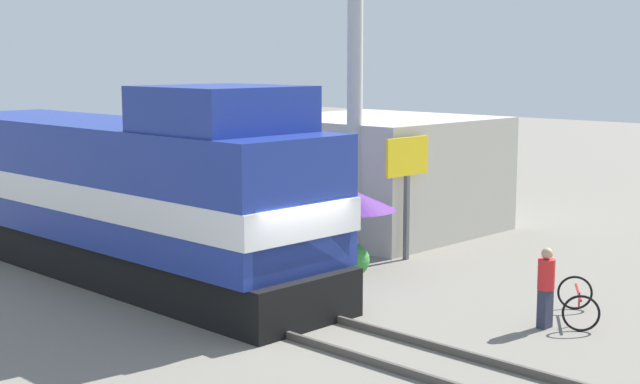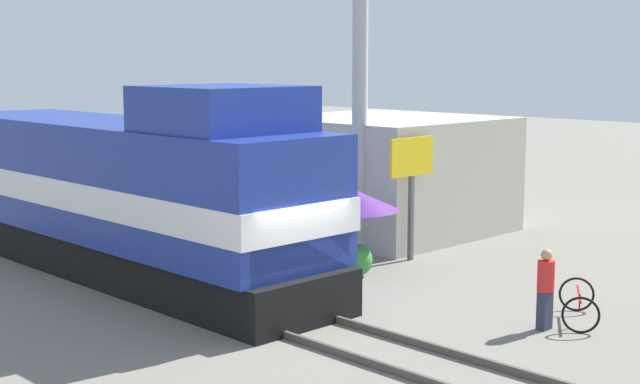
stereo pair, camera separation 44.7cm
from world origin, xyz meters
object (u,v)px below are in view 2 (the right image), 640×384
(locomotive, at_px, (130,194))
(billboard_sign, at_px, (412,169))
(vendor_umbrella, at_px, (354,200))
(utility_pole, at_px, (360,88))
(person_bystander, at_px, (546,286))
(bicycle, at_px, (579,304))

(locomotive, distance_m, billboard_sign, 7.29)
(vendor_umbrella, bearing_deg, utility_pole, 39.72)
(person_bystander, xyz_separation_m, bicycle, (0.94, -0.21, -0.50))
(vendor_umbrella, bearing_deg, billboard_sign, -3.22)
(billboard_sign, distance_m, person_bystander, 6.71)
(vendor_umbrella, height_order, person_bystander, vendor_umbrella)
(person_bystander, distance_m, bicycle, 1.08)
(vendor_umbrella, xyz_separation_m, bicycle, (0.16, -6.19, -1.47))
(vendor_umbrella, bearing_deg, bicycle, -88.56)
(billboard_sign, height_order, bicycle, billboard_sign)
(bicycle, bearing_deg, locomotive, 171.09)
(vendor_umbrella, relative_size, bicycle, 1.29)
(person_bystander, bearing_deg, vendor_umbrella, 82.54)
(vendor_umbrella, distance_m, bicycle, 6.36)
(vendor_umbrella, bearing_deg, person_bystander, -97.46)
(billboard_sign, height_order, person_bystander, billboard_sign)
(billboard_sign, relative_size, person_bystander, 2.02)
(utility_pole, xyz_separation_m, vendor_umbrella, (-1.79, -1.49, -2.70))
(vendor_umbrella, height_order, billboard_sign, billboard_sign)
(locomotive, relative_size, utility_pole, 1.52)
(locomotive, bearing_deg, vendor_umbrella, -41.17)
(locomotive, xyz_separation_m, bicycle, (4.30, -9.81, -1.66))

